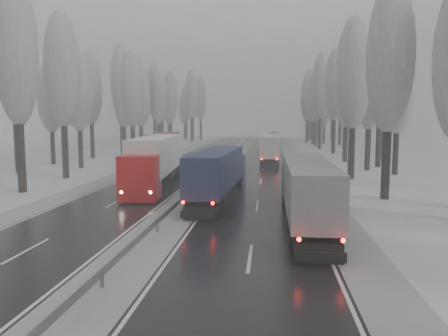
% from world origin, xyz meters
% --- Properties ---
extents(ground, '(260.00, 260.00, 0.00)m').
position_xyz_m(ground, '(0.00, 0.00, 0.00)').
color(ground, silver).
rests_on(ground, ground).
extents(carriageway_right, '(7.50, 200.00, 0.03)m').
position_xyz_m(carriageway_right, '(5.25, 30.00, 0.01)').
color(carriageway_right, black).
rests_on(carriageway_right, ground).
extents(carriageway_left, '(7.50, 200.00, 0.03)m').
position_xyz_m(carriageway_left, '(-5.25, 30.00, 0.01)').
color(carriageway_left, black).
rests_on(carriageway_left, ground).
extents(median_slush, '(3.00, 200.00, 0.04)m').
position_xyz_m(median_slush, '(0.00, 30.00, 0.02)').
color(median_slush, '#ADAFB5').
rests_on(median_slush, ground).
extents(shoulder_right, '(2.40, 200.00, 0.04)m').
position_xyz_m(shoulder_right, '(10.20, 30.00, 0.02)').
color(shoulder_right, '#ADAFB5').
rests_on(shoulder_right, ground).
extents(shoulder_left, '(2.40, 200.00, 0.04)m').
position_xyz_m(shoulder_left, '(-10.20, 30.00, 0.02)').
color(shoulder_left, '#ADAFB5').
rests_on(shoulder_left, ground).
extents(median_guardrail, '(0.12, 200.00, 0.76)m').
position_xyz_m(median_guardrail, '(0.00, 29.99, 0.60)').
color(median_guardrail, slate).
rests_on(median_guardrail, ground).
extents(tree_16, '(3.60, 3.60, 16.53)m').
position_xyz_m(tree_16, '(15.04, 15.67, 10.67)').
color(tree_16, black).
rests_on(tree_16, ground).
extents(tree_18, '(3.60, 3.60, 16.58)m').
position_xyz_m(tree_18, '(14.51, 27.03, 10.70)').
color(tree_18, black).
rests_on(tree_18, ground).
extents(tree_19, '(3.60, 3.60, 14.57)m').
position_xyz_m(tree_19, '(20.02, 31.03, 9.42)').
color(tree_19, black).
rests_on(tree_19, ground).
extents(tree_20, '(3.60, 3.60, 15.71)m').
position_xyz_m(tree_20, '(17.90, 35.17, 10.14)').
color(tree_20, black).
rests_on(tree_20, ground).
extents(tree_21, '(3.60, 3.60, 18.62)m').
position_xyz_m(tree_21, '(20.12, 39.17, 12.00)').
color(tree_21, black).
rests_on(tree_21, ground).
extents(tree_22, '(3.60, 3.60, 15.86)m').
position_xyz_m(tree_22, '(17.02, 45.60, 10.24)').
color(tree_22, black).
rests_on(tree_22, ground).
extents(tree_23, '(3.60, 3.60, 13.55)m').
position_xyz_m(tree_23, '(23.31, 49.60, 8.77)').
color(tree_23, black).
rests_on(tree_23, ground).
extents(tree_24, '(3.60, 3.60, 20.49)m').
position_xyz_m(tree_24, '(17.90, 51.02, 13.19)').
color(tree_24, black).
rests_on(tree_24, ground).
extents(tree_25, '(3.60, 3.60, 19.44)m').
position_xyz_m(tree_25, '(24.81, 55.02, 12.52)').
color(tree_25, black).
rests_on(tree_25, ground).
extents(tree_26, '(3.60, 3.60, 18.78)m').
position_xyz_m(tree_26, '(17.56, 61.27, 12.10)').
color(tree_26, black).
rests_on(tree_26, ground).
extents(tree_27, '(3.60, 3.60, 17.62)m').
position_xyz_m(tree_27, '(24.72, 65.27, 11.36)').
color(tree_27, black).
rests_on(tree_27, ground).
extents(tree_28, '(3.60, 3.60, 19.62)m').
position_xyz_m(tree_28, '(16.34, 71.95, 12.64)').
color(tree_28, black).
rests_on(tree_28, ground).
extents(tree_29, '(3.60, 3.60, 18.11)m').
position_xyz_m(tree_29, '(23.71, 75.95, 11.67)').
color(tree_29, black).
rests_on(tree_29, ground).
extents(tree_30, '(3.60, 3.60, 17.86)m').
position_xyz_m(tree_30, '(16.56, 81.70, 11.52)').
color(tree_30, black).
rests_on(tree_30, ground).
extents(tree_31, '(3.60, 3.60, 18.58)m').
position_xyz_m(tree_31, '(22.48, 85.70, 11.97)').
color(tree_31, black).
rests_on(tree_31, ground).
extents(tree_32, '(3.60, 3.60, 17.33)m').
position_xyz_m(tree_32, '(16.63, 89.21, 11.18)').
color(tree_32, black).
rests_on(tree_32, ground).
extents(tree_33, '(3.60, 3.60, 14.33)m').
position_xyz_m(tree_33, '(19.77, 93.21, 9.26)').
color(tree_33, black).
rests_on(tree_33, ground).
extents(tree_34, '(3.60, 3.60, 17.63)m').
position_xyz_m(tree_34, '(15.73, 96.32, 11.37)').
color(tree_34, black).
rests_on(tree_34, ground).
extents(tree_35, '(3.60, 3.60, 18.25)m').
position_xyz_m(tree_35, '(24.94, 100.32, 11.77)').
color(tree_35, black).
rests_on(tree_35, ground).
extents(tree_36, '(3.60, 3.60, 20.23)m').
position_xyz_m(tree_36, '(17.04, 106.16, 13.02)').
color(tree_36, black).
rests_on(tree_36, ground).
extents(tree_37, '(3.60, 3.60, 16.37)m').
position_xyz_m(tree_37, '(24.02, 110.16, 10.56)').
color(tree_37, black).
rests_on(tree_37, ground).
extents(tree_38, '(3.60, 3.60, 17.97)m').
position_xyz_m(tree_38, '(18.73, 116.73, 11.59)').
color(tree_38, black).
rests_on(tree_38, ground).
extents(tree_39, '(3.60, 3.60, 16.19)m').
position_xyz_m(tree_39, '(21.55, 120.73, 10.45)').
color(tree_39, black).
rests_on(tree_39, ground).
extents(tree_56, '(3.60, 3.60, 18.12)m').
position_xyz_m(tree_56, '(-14.71, 15.70, 11.68)').
color(tree_56, black).
rests_on(tree_56, ground).
extents(tree_58, '(3.60, 3.60, 17.21)m').
position_xyz_m(tree_58, '(-15.13, 24.57, 11.10)').
color(tree_58, black).
rests_on(tree_58, ground).
extents(tree_59, '(3.60, 3.60, 18.41)m').
position_xyz_m(tree_59, '(-22.80, 28.57, 11.87)').
color(tree_59, black).
rests_on(tree_59, ground).
extents(tree_60, '(3.60, 3.60, 14.84)m').
position_xyz_m(tree_60, '(-17.75, 34.20, 9.59)').
color(tree_60, black).
rests_on(tree_60, ground).
extents(tree_61, '(3.60, 3.60, 13.95)m').
position_xyz_m(tree_61, '(-23.52, 38.20, 9.02)').
color(tree_61, black).
rests_on(tree_61, ground).
extents(tree_62, '(3.60, 3.60, 16.04)m').
position_xyz_m(tree_62, '(-13.94, 43.73, 10.36)').
color(tree_62, black).
rests_on(tree_62, ground).
extents(tree_63, '(3.60, 3.60, 16.88)m').
position_xyz_m(tree_63, '(-21.85, 47.73, 10.89)').
color(tree_63, black).
rests_on(tree_63, ground).
extents(tree_64, '(3.60, 3.60, 15.42)m').
position_xyz_m(tree_64, '(-18.26, 52.71, 9.96)').
color(tree_64, black).
rests_on(tree_64, ground).
extents(tree_65, '(3.60, 3.60, 19.48)m').
position_xyz_m(tree_65, '(-20.05, 56.71, 12.55)').
color(tree_65, black).
rests_on(tree_65, ground).
extents(tree_66, '(3.60, 3.60, 15.23)m').
position_xyz_m(tree_66, '(-18.16, 62.35, 9.84)').
color(tree_66, black).
rests_on(tree_66, ground).
extents(tree_67, '(3.60, 3.60, 17.09)m').
position_xyz_m(tree_67, '(-19.54, 66.35, 11.03)').
color(tree_67, black).
rests_on(tree_67, ground).
extents(tree_68, '(3.60, 3.60, 16.65)m').
position_xyz_m(tree_68, '(-16.58, 69.11, 10.75)').
color(tree_68, black).
rests_on(tree_68, ground).
extents(tree_69, '(3.60, 3.60, 19.35)m').
position_xyz_m(tree_69, '(-21.42, 73.11, 12.46)').
color(tree_69, black).
rests_on(tree_69, ground).
extents(tree_70, '(3.60, 3.60, 17.09)m').
position_xyz_m(tree_70, '(-16.33, 79.19, 11.03)').
color(tree_70, black).
rests_on(tree_70, ground).
extents(tree_71, '(3.60, 3.60, 19.61)m').
position_xyz_m(tree_71, '(-21.09, 83.19, 12.63)').
color(tree_71, black).
rests_on(tree_71, ground).
extents(tree_72, '(3.60, 3.60, 15.11)m').
position_xyz_m(tree_72, '(-18.93, 88.54, 9.76)').
color(tree_72, black).
rests_on(tree_72, ground).
extents(tree_73, '(3.60, 3.60, 17.22)m').
position_xyz_m(tree_73, '(-21.82, 92.54, 11.11)').
color(tree_73, black).
rests_on(tree_73, ground).
extents(tree_74, '(3.60, 3.60, 19.68)m').
position_xyz_m(tree_74, '(-15.07, 99.33, 12.67)').
color(tree_74, black).
rests_on(tree_74, ground).
extents(tree_75, '(3.60, 3.60, 18.60)m').
position_xyz_m(tree_75, '(-24.20, 103.33, 11.99)').
color(tree_75, black).
rests_on(tree_75, ground).
extents(tree_76, '(3.60, 3.60, 18.55)m').
position_xyz_m(tree_76, '(-14.05, 108.72, 11.95)').
color(tree_76, black).
rests_on(tree_76, ground).
extents(tree_77, '(3.60, 3.60, 14.32)m').
position_xyz_m(tree_77, '(-19.66, 112.72, 9.26)').
color(tree_77, black).
rests_on(tree_77, ground).
extents(tree_78, '(3.60, 3.60, 19.55)m').
position_xyz_m(tree_78, '(-17.56, 115.31, 12.59)').
color(tree_78, black).
rests_on(tree_78, ground).
extents(tree_79, '(3.60, 3.60, 17.07)m').
position_xyz_m(tree_79, '(-20.33, 119.31, 11.01)').
color(tree_79, black).
rests_on(tree_79, ground).
extents(truck_grey_tarp, '(2.39, 15.00, 3.84)m').
position_xyz_m(truck_grey_tarp, '(8.20, 6.54, 2.24)').
color(truck_grey_tarp, '#545559').
rests_on(truck_grey_tarp, ground).
extents(truck_blue_box, '(3.14, 15.17, 3.87)m').
position_xyz_m(truck_blue_box, '(2.30, 13.84, 2.26)').
color(truck_blue_box, navy).
rests_on(truck_blue_box, ground).
extents(truck_cream_box, '(2.56, 15.62, 4.00)m').
position_xyz_m(truck_cream_box, '(6.15, 42.02, 2.33)').
color(truck_cream_box, beige).
rests_on(truck_cream_box, ground).
extents(box_truck_distant, '(2.62, 8.23, 3.06)m').
position_xyz_m(box_truck_distant, '(7.37, 92.57, 1.56)').
color(box_truck_distant, '#B7BABE').
rests_on(box_truck_distant, ground).
extents(truck_red_white, '(4.22, 17.93, 4.56)m').
position_xyz_m(truck_red_white, '(-4.10, 19.32, 2.66)').
color(truck_red_white, red).
rests_on(truck_red_white, ground).
extents(truck_red_red, '(4.17, 16.85, 4.28)m').
position_xyz_m(truck_red_red, '(-7.75, 36.86, 2.50)').
color(truck_red_red, '#B90F0A').
rests_on(truck_red_red, ground).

